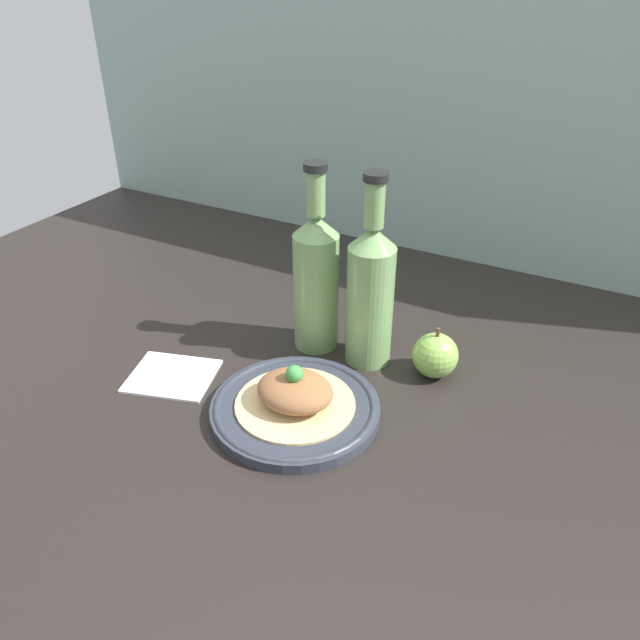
# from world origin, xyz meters

# --- Properties ---
(ground_plane) EXTENTS (1.80, 1.10, 0.04)m
(ground_plane) POSITION_xyz_m (0.00, 0.00, -0.02)
(ground_plane) COLOR black
(wall_backsplash) EXTENTS (1.80, 0.03, 0.80)m
(wall_backsplash) POSITION_xyz_m (0.00, 0.54, 0.40)
(wall_backsplash) COLOR #84A399
(wall_backsplash) RESTS_ON ground_plane
(plate) EXTENTS (0.25, 0.25, 0.02)m
(plate) POSITION_xyz_m (0.03, -0.10, 0.01)
(plate) COLOR #2D333D
(plate) RESTS_ON ground_plane
(plated_food) EXTENTS (0.17, 0.17, 0.07)m
(plated_food) POSITION_xyz_m (0.03, -0.10, 0.04)
(plated_food) COLOR #D6BC7F
(plated_food) RESTS_ON plate
(cider_bottle_left) EXTENTS (0.07, 0.07, 0.31)m
(cider_bottle_left) POSITION_xyz_m (-0.04, 0.08, 0.13)
(cider_bottle_left) COLOR #729E5B
(cider_bottle_left) RESTS_ON ground_plane
(cider_bottle_right) EXTENTS (0.07, 0.07, 0.31)m
(cider_bottle_right) POSITION_xyz_m (0.06, 0.08, 0.13)
(cider_bottle_right) COLOR #729E5B
(cider_bottle_right) RESTS_ON ground_plane
(apple) EXTENTS (0.07, 0.07, 0.09)m
(apple) POSITION_xyz_m (0.17, 0.09, 0.04)
(apple) COLOR #84B74C
(apple) RESTS_ON ground_plane
(napkin) EXTENTS (0.16, 0.14, 0.01)m
(napkin) POSITION_xyz_m (-0.19, -0.11, 0.00)
(napkin) COLOR white
(napkin) RESTS_ON ground_plane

